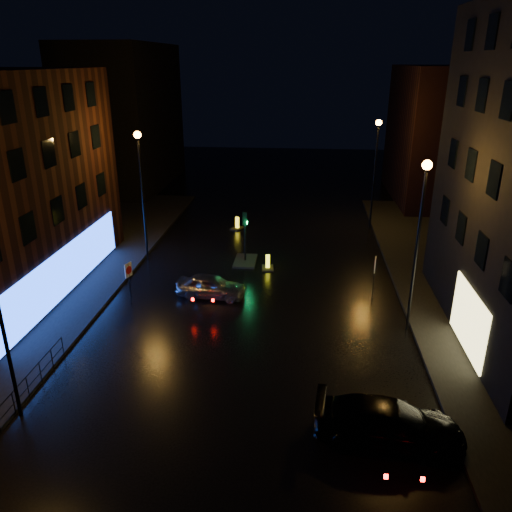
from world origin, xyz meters
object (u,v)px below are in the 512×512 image
(road_sign_left, at_px, (129,273))
(road_sign_right, at_px, (375,268))
(bollard_near, at_px, (268,266))
(dark_sedan, at_px, (389,424))
(traffic_signal, at_px, (245,255))
(silver_hatchback, at_px, (211,286))
(bollard_far, at_px, (237,226))

(road_sign_left, bearing_deg, road_sign_right, 26.22)
(bollard_near, bearing_deg, dark_sedan, -76.10)
(road_sign_left, bearing_deg, bollard_near, 56.12)
(traffic_signal, bearing_deg, bollard_near, -33.63)
(bollard_near, bearing_deg, road_sign_right, -36.36)
(silver_hatchback, relative_size, bollard_far, 2.92)
(traffic_signal, height_order, silver_hatchback, traffic_signal)
(bollard_near, distance_m, bollard_far, 8.39)
(silver_hatchback, height_order, road_sign_left, road_sign_left)
(bollard_near, xyz_separation_m, bollard_far, (-2.99, 7.84, 0.00))
(traffic_signal, distance_m, road_sign_left, 8.66)
(bollard_near, bearing_deg, traffic_signal, 140.76)
(bollard_far, bearing_deg, bollard_near, -44.67)
(dark_sedan, relative_size, road_sign_right, 2.11)
(silver_hatchback, bearing_deg, dark_sedan, -137.54)
(bollard_far, bearing_deg, traffic_signal, -53.71)
(dark_sedan, relative_size, bollard_near, 4.44)
(road_sign_right, bearing_deg, silver_hatchback, 14.50)
(silver_hatchback, relative_size, bollard_near, 3.32)
(road_sign_left, bearing_deg, silver_hatchback, 34.05)
(silver_hatchback, height_order, bollard_near, silver_hatchback)
(bollard_near, height_order, road_sign_right, road_sign_right)
(silver_hatchback, xyz_separation_m, road_sign_left, (-4.21, -1.20, 1.11))
(bollard_far, bearing_deg, dark_sedan, -45.58)
(traffic_signal, height_order, road_sign_right, traffic_signal)
(traffic_signal, xyz_separation_m, road_sign_right, (7.70, -4.69, 1.31))
(traffic_signal, distance_m, bollard_near, 1.90)
(bollard_far, relative_size, road_sign_left, 0.56)
(dark_sedan, relative_size, bollard_far, 3.90)
(bollard_far, bearing_deg, road_sign_right, -27.11)
(traffic_signal, xyz_separation_m, bollard_near, (1.56, -1.04, -0.29))
(silver_hatchback, bearing_deg, road_sign_right, -80.67)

